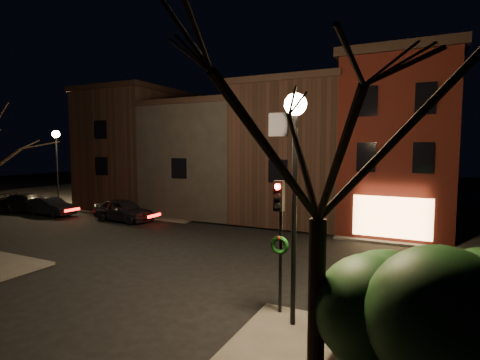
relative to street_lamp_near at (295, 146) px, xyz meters
name	(u,v)px	position (x,y,z in m)	size (l,w,h in m)	color
ground	(211,250)	(-6.20, 6.00, -5.18)	(120.00, 120.00, 0.00)	black
sidewalk_far_left	(152,190)	(-26.20, 26.00, -5.12)	(30.00, 30.00, 0.12)	#2D2B28
corner_building	(399,143)	(1.80, 15.47, 0.22)	(6.50, 8.50, 10.50)	#43110C
row_building_a	(302,152)	(-4.70, 16.50, -0.34)	(7.30, 10.30, 9.40)	black
row_building_b	(215,158)	(-11.95, 16.50, -0.85)	(7.80, 10.30, 8.40)	black
row_building_c	(145,148)	(-19.20, 16.50, -0.09)	(7.30, 10.30, 9.90)	black
street_lamp_near	(295,146)	(0.00, 0.00, 0.00)	(0.60, 0.60, 6.48)	black
street_lamp_far	(56,147)	(-25.20, 12.20, 0.00)	(0.60, 0.60, 6.48)	black
traffic_signal	(280,226)	(-0.60, 0.49, -2.37)	(0.58, 0.38, 4.05)	black
bare_tree_right	(320,96)	(1.30, -2.50, 0.97)	(6.40, 6.40, 8.50)	black
evergreen_bush	(424,324)	(3.30, -2.00, -3.47)	(3.65, 3.65, 3.17)	black
parked_car_a	(123,210)	(-15.59, 9.83, -4.40)	(1.85, 4.60, 1.57)	black
parked_car_b	(50,206)	(-22.17, 9.07, -4.49)	(1.45, 4.16, 1.37)	black
parked_car_c	(30,203)	(-24.65, 9.21, -4.42)	(2.11, 5.20, 1.51)	black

